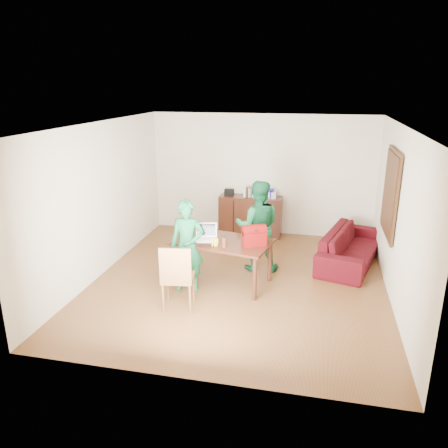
% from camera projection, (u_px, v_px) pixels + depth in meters
% --- Properties ---
extents(room, '(5.20, 5.70, 2.90)m').
position_uv_depth(room, '(242.00, 208.00, 7.39)').
color(room, '#432810').
rests_on(room, ground).
extents(table, '(1.81, 1.24, 0.78)m').
position_uv_depth(table, '(221.00, 246.00, 7.44)').
color(table, black).
rests_on(table, ground).
extents(chair, '(0.54, 0.52, 1.05)m').
position_uv_depth(chair, '(178.00, 289.00, 6.71)').
color(chair, brown).
rests_on(chair, ground).
extents(person_near, '(0.61, 0.44, 1.55)m').
position_uv_depth(person_near, '(187.00, 246.00, 7.16)').
color(person_near, '#166538').
rests_on(person_near, ground).
extents(person_far, '(0.90, 0.75, 1.69)m').
position_uv_depth(person_far, '(258.00, 226.00, 7.94)').
color(person_far, '#12532D').
rests_on(person_far, ground).
extents(laptop, '(0.41, 0.33, 0.25)m').
position_uv_depth(laptop, '(206.00, 237.00, 7.41)').
color(laptop, white).
rests_on(laptop, table).
extents(bananas, '(0.17, 0.12, 0.06)m').
position_uv_depth(bananas, '(215.00, 245.00, 7.12)').
color(bananas, yellow).
rests_on(bananas, table).
extents(bottle, '(0.08, 0.08, 0.19)m').
position_uv_depth(bottle, '(224.00, 242.00, 7.07)').
color(bottle, '#5A2614').
rests_on(bottle, table).
extents(red_bag, '(0.43, 0.35, 0.28)m').
position_uv_depth(red_bag, '(254.00, 237.00, 7.15)').
color(red_bag, '#680706').
rests_on(red_bag, table).
extents(sofa, '(1.40, 2.32, 0.63)m').
position_uv_depth(sofa, '(351.00, 247.00, 8.40)').
color(sofa, '#3E0814').
rests_on(sofa, ground).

